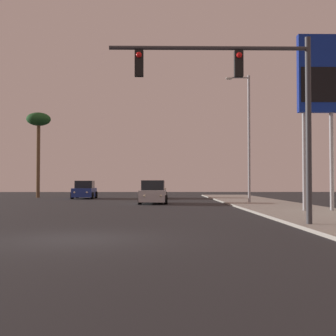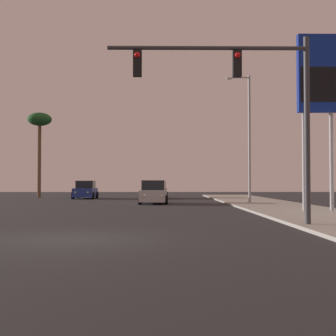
# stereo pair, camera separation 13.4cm
# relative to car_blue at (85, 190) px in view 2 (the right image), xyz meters

# --- Properties ---
(ground_plane) EXTENTS (120.00, 120.00, 0.00)m
(ground_plane) POSITION_rel_car_blue_xyz_m (4.80, -31.19, -0.76)
(ground_plane) COLOR #28282B
(sidewalk_right) EXTENTS (5.00, 60.00, 0.12)m
(sidewalk_right) POSITION_rel_car_blue_xyz_m (14.30, -21.19, -0.70)
(sidewalk_right) COLOR #9E998E
(sidewalk_right) RESTS_ON ground
(car_blue) EXTENTS (2.04, 4.32, 1.68)m
(car_blue) POSITION_rel_car_blue_xyz_m (0.00, 0.00, 0.00)
(car_blue) COLOR navy
(car_blue) RESTS_ON ground
(car_silver) EXTENTS (2.04, 4.34, 1.68)m
(car_silver) POSITION_rel_car_blue_xyz_m (6.62, -10.33, 0.00)
(car_silver) COLOR #B7B7BC
(car_silver) RESTS_ON ground
(car_tan) EXTENTS (2.04, 4.33, 1.68)m
(car_tan) POSITION_rel_car_blue_xyz_m (6.72, 0.71, 0.00)
(car_tan) COLOR tan
(car_tan) RESTS_ON ground
(traffic_light_mast) EXTENTS (7.02, 0.36, 6.50)m
(traffic_light_mast) POSITION_rel_car_blue_xyz_m (10.31, -28.04, 3.95)
(traffic_light_mast) COLOR #38383D
(traffic_light_mast) RESTS_ON sidewalk_right
(street_lamp) EXTENTS (1.74, 0.24, 9.00)m
(street_lamp) POSITION_rel_car_blue_xyz_m (13.28, -11.27, 4.36)
(street_lamp) COLOR #99999E
(street_lamp) RESTS_ON sidewalk_right
(gas_station_sign) EXTENTS (2.00, 0.42, 9.00)m
(gas_station_sign) POSITION_rel_car_blue_xyz_m (15.19, -20.44, 5.86)
(gas_station_sign) COLOR #99999E
(gas_station_sign) RESTS_ON sidewalk_right
(palm_tree_far) EXTENTS (2.40, 2.40, 8.53)m
(palm_tree_far) POSITION_rel_car_blue_xyz_m (-5.10, 2.81, 6.64)
(palm_tree_far) COLOR brown
(palm_tree_far) RESTS_ON ground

